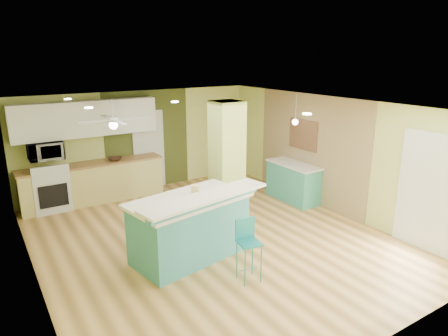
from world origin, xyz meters
The scene contains 23 objects.
floor centered at (0.00, 0.00, -0.01)m, with size 6.00×7.00×0.01m, color olive.
ceiling centered at (0.00, 0.00, 2.50)m, with size 6.00×7.00×0.01m, color white.
wall_back centered at (0.00, 3.50, 1.25)m, with size 6.00×0.01×2.50m, color #C9D371.
wall_front centered at (0.00, -3.50, 1.25)m, with size 6.00×0.01×2.50m, color #C9D371.
wall_left centered at (-3.00, 0.00, 1.25)m, with size 0.01×7.00×2.50m, color #C9D371.
wall_right centered at (3.00, 0.00, 1.25)m, with size 0.01×7.00×2.50m, color #C9D371.
wood_panel centered at (2.99, 0.60, 1.25)m, with size 0.02×3.40×2.50m, color #856C4C.
olive_accent centered at (0.20, 3.49, 1.25)m, with size 2.20×0.02×2.50m, color #424A1D.
interior_door centered at (0.20, 3.46, 1.00)m, with size 0.82×0.05×2.00m, color silver.
french_door centered at (2.97, -2.30, 1.05)m, with size 0.04×1.08×2.10m, color white.
column centered at (0.65, 0.50, 1.25)m, with size 0.55×0.55×2.50m, color #ACBD57.
kitchen_run centered at (-1.30, 3.20, 0.47)m, with size 3.25×0.63×0.94m.
stove centered at (-2.25, 3.19, 0.46)m, with size 0.76×0.66×1.08m.
upper_cabinets centered at (-1.30, 3.32, 1.95)m, with size 3.20×0.34×0.80m, color white.
microwave centered at (-2.25, 3.20, 1.35)m, with size 0.70×0.48×0.39m, color silver.
ceiling_fan centered at (-1.10, 2.00, 2.08)m, with size 1.41×1.41×0.61m.
pendant_lamp centered at (2.65, 0.75, 1.88)m, with size 0.14×0.14×0.69m.
wall_decor centered at (2.96, 0.80, 1.55)m, with size 0.03×0.90×0.70m, color brown.
peninsula centered at (-0.65, -0.39, 0.57)m, with size 2.34×1.57×1.22m.
bar_stool centered at (-0.24, -1.46, 0.65)m, with size 0.37×0.37×0.98m.
side_counter centered at (2.70, 0.78, 0.45)m, with size 0.59×1.38×0.89m.
fruit_bowl centered at (-0.78, 3.13, 0.98)m, with size 0.32×0.32×0.08m, color #372216.
canister centered at (-0.49, -0.28, 1.15)m, with size 0.15×0.15×0.18m, color yellow.
Camera 1 is at (-3.50, -5.90, 3.36)m, focal length 32.00 mm.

